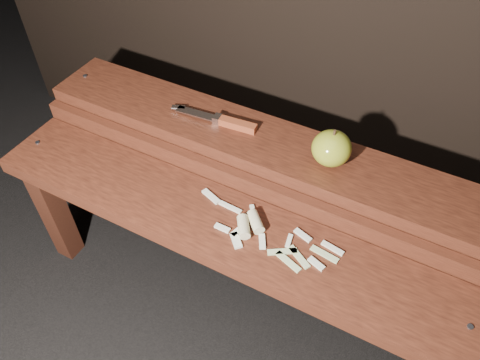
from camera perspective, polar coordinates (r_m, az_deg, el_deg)
The scene contains 6 objects.
ground at distance 1.46m, azimuth -1.14°, elevation -13.79°, with size 60.00×60.00×0.00m, color black.
bench_front_tier at distance 1.13m, azimuth -2.91°, elevation -7.32°, with size 1.20×0.20×0.42m.
bench_rear_tier at distance 1.22m, azimuth 2.34°, elevation 2.04°, with size 1.20×0.21×0.50m.
apple at distance 1.09m, azimuth 11.10°, elevation 3.82°, with size 0.09×0.09×0.10m.
knife at distance 1.19m, azimuth -1.62°, elevation 7.11°, with size 0.24×0.04×0.02m.
apple_scraps at distance 1.05m, azimuth 2.18°, elevation -6.02°, with size 0.37×0.13×0.03m.
Camera 1 is at (0.36, -0.62, 1.27)m, focal length 35.00 mm.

